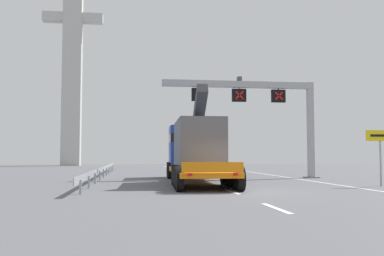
% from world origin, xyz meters
% --- Properties ---
extents(ground, '(112.00, 112.00, 0.00)m').
position_xyz_m(ground, '(0.00, 0.00, 0.00)').
color(ground, '#5B5B60').
extents(lane_markings, '(0.20, 50.22, 0.01)m').
position_xyz_m(lane_markings, '(-0.40, 17.81, 0.01)').
color(lane_markings, silver).
rests_on(lane_markings, ground).
extents(edge_line_right, '(0.20, 63.00, 0.01)m').
position_xyz_m(edge_line_right, '(6.20, 12.00, 0.01)').
color(edge_line_right, silver).
rests_on(edge_line_right, ground).
extents(overhead_lane_gantry, '(11.05, 0.90, 7.09)m').
position_xyz_m(overhead_lane_gantry, '(4.01, 10.49, 5.45)').
color(overhead_lane_gantry, '#9EA0A5').
rests_on(overhead_lane_gantry, ground).
extents(heavy_haul_truck_orange, '(3.45, 14.14, 5.30)m').
position_xyz_m(heavy_haul_truck_orange, '(-1.08, 7.55, 1.99)').
color(heavy_haul_truck_orange, orange).
rests_on(heavy_haul_truck_orange, ground).
extents(exit_sign_yellow, '(1.61, 0.15, 2.91)m').
position_xyz_m(exit_sign_yellow, '(8.00, 2.16, 2.23)').
color(exit_sign_yellow, '#9EA0A5').
rests_on(exit_sign_yellow, ground).
extents(guardrail_left, '(0.13, 29.49, 0.76)m').
position_xyz_m(guardrail_left, '(-6.94, 12.74, 0.56)').
color(guardrail_left, '#999EA3').
rests_on(guardrail_left, ground).
extents(bridge_pylon_distant, '(9.00, 2.00, 36.55)m').
position_xyz_m(bridge_pylon_distant, '(-14.27, 48.13, 18.67)').
color(bridge_pylon_distant, '#B7B7B2').
rests_on(bridge_pylon_distant, ground).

